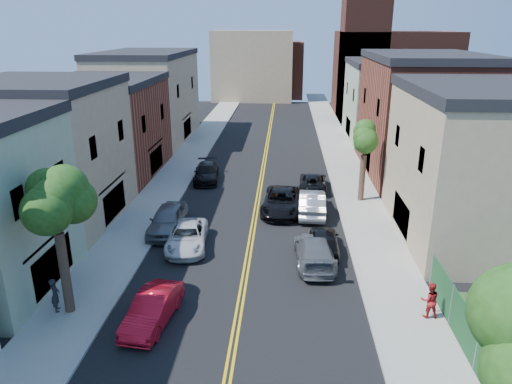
% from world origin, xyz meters
% --- Properties ---
extents(sidewalk_left, '(3.20, 100.00, 0.15)m').
position_xyz_m(sidewalk_left, '(-7.90, 40.00, 0.07)').
color(sidewalk_left, gray).
rests_on(sidewalk_left, ground).
extents(sidewalk_right, '(3.20, 100.00, 0.15)m').
position_xyz_m(sidewalk_right, '(7.90, 40.00, 0.07)').
color(sidewalk_right, gray).
rests_on(sidewalk_right, ground).
extents(curb_left, '(0.30, 100.00, 0.15)m').
position_xyz_m(curb_left, '(-6.15, 40.00, 0.07)').
color(curb_left, gray).
rests_on(curb_left, ground).
extents(curb_right, '(0.30, 100.00, 0.15)m').
position_xyz_m(curb_right, '(6.15, 40.00, 0.07)').
color(curb_right, gray).
rests_on(curb_right, ground).
extents(bldg_left_tan_near, '(9.00, 10.00, 9.00)m').
position_xyz_m(bldg_left_tan_near, '(-14.00, 25.00, 4.50)').
color(bldg_left_tan_near, '#998466').
rests_on(bldg_left_tan_near, ground).
extents(bldg_left_brick, '(9.00, 12.00, 8.00)m').
position_xyz_m(bldg_left_brick, '(-14.00, 36.00, 4.00)').
color(bldg_left_brick, brown).
rests_on(bldg_left_brick, ground).
extents(bldg_left_tan_far, '(9.00, 16.00, 9.50)m').
position_xyz_m(bldg_left_tan_far, '(-14.00, 50.00, 4.75)').
color(bldg_left_tan_far, '#998466').
rests_on(bldg_left_tan_far, ground).
extents(bldg_right_tan, '(9.00, 12.00, 9.00)m').
position_xyz_m(bldg_right_tan, '(14.00, 24.00, 4.50)').
color(bldg_right_tan, '#998466').
rests_on(bldg_right_tan, ground).
extents(bldg_right_brick, '(9.00, 14.00, 10.00)m').
position_xyz_m(bldg_right_brick, '(14.00, 38.00, 5.00)').
color(bldg_right_brick, brown).
rests_on(bldg_right_brick, ground).
extents(bldg_right_palegrn, '(9.00, 12.00, 8.50)m').
position_xyz_m(bldg_right_palegrn, '(14.00, 52.00, 4.25)').
color(bldg_right_palegrn, gray).
rests_on(bldg_right_palegrn, ground).
extents(church, '(16.20, 14.20, 22.60)m').
position_xyz_m(church, '(16.33, 67.07, 7.24)').
color(church, '#4C2319').
rests_on(church, ground).
extents(backdrop_left, '(14.00, 8.00, 12.00)m').
position_xyz_m(backdrop_left, '(-4.00, 82.00, 6.00)').
color(backdrop_left, '#998466').
rests_on(backdrop_left, ground).
extents(backdrop_center, '(10.00, 8.00, 10.00)m').
position_xyz_m(backdrop_center, '(0.00, 86.00, 5.00)').
color(backdrop_center, brown).
rests_on(backdrop_center, ground).
extents(fence_right, '(0.04, 15.00, 1.90)m').
position_xyz_m(fence_right, '(9.50, 9.50, 1.10)').
color(fence_right, '#143F1E').
rests_on(fence_right, sidewalk_right).
extents(tree_left_mid, '(5.20, 5.20, 9.29)m').
position_xyz_m(tree_left_mid, '(-7.88, 14.01, 6.58)').
color(tree_left_mid, '#37271B').
rests_on(tree_left_mid, sidewalk_left).
extents(tree_right_far, '(4.40, 4.40, 8.03)m').
position_xyz_m(tree_right_far, '(7.92, 30.01, 5.76)').
color(tree_right_far, '#37271B').
rests_on(tree_right_far, sidewalk_right).
extents(red_sedan, '(2.07, 4.50, 1.43)m').
position_xyz_m(red_sedan, '(-3.80, 13.48, 0.71)').
color(red_sedan, red).
rests_on(red_sedan, ground).
extents(white_pickup, '(2.81, 5.24, 1.40)m').
position_xyz_m(white_pickup, '(-3.80, 21.28, 0.70)').
color(white_pickup, silver).
rests_on(white_pickup, ground).
extents(grey_car_left, '(2.08, 5.06, 1.72)m').
position_xyz_m(grey_car_left, '(-5.50, 23.51, 0.86)').
color(grey_car_left, '#575A5F').
rests_on(grey_car_left, ground).
extents(black_car_left, '(2.55, 5.21, 1.46)m').
position_xyz_m(black_car_left, '(-4.76, 34.43, 0.73)').
color(black_car_left, black).
rests_on(black_car_left, ground).
extents(grey_car_right, '(2.40, 5.40, 1.54)m').
position_xyz_m(grey_car_right, '(3.80, 19.74, 0.77)').
color(grey_car_right, '#55585C').
rests_on(grey_car_right, ground).
extents(black_car_right, '(1.90, 4.41, 1.48)m').
position_xyz_m(black_car_right, '(4.45, 21.09, 0.74)').
color(black_car_right, black).
rests_on(black_car_right, ground).
extents(silver_car_right, '(2.00, 5.27, 1.72)m').
position_xyz_m(silver_car_right, '(4.03, 27.22, 0.86)').
color(silver_car_right, '#919398').
rests_on(silver_car_right, ground).
extents(dark_car_right_far, '(2.45, 4.86, 1.32)m').
position_xyz_m(dark_car_right_far, '(4.39, 32.65, 0.66)').
color(dark_car_right_far, black).
rests_on(dark_car_right_far, ground).
extents(black_suv_lane, '(3.04, 5.91, 1.60)m').
position_xyz_m(black_suv_lane, '(1.86, 27.52, 0.80)').
color(black_suv_lane, black).
rests_on(black_suv_lane, ground).
extents(pedestrian_left, '(0.61, 0.72, 1.66)m').
position_xyz_m(pedestrian_left, '(-8.50, 13.95, 0.98)').
color(pedestrian_left, '#232229').
rests_on(pedestrian_left, sidewalk_left).
extents(pedestrian_right, '(0.87, 0.70, 1.73)m').
position_xyz_m(pedestrian_right, '(8.73, 14.54, 1.02)').
color(pedestrian_right, '#A2191D').
rests_on(pedestrian_right, sidewalk_right).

